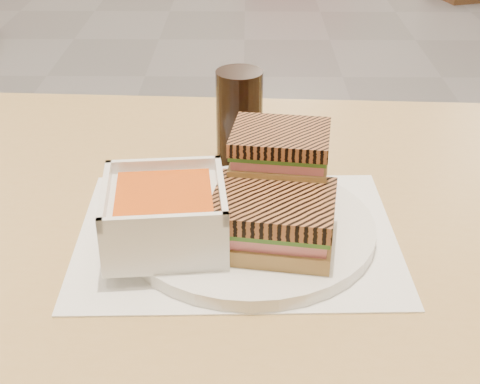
{
  "coord_description": "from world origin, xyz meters",
  "views": [
    {
      "loc": [
        0.02,
        -2.67,
        1.2
      ],
      "look_at": [
        0.01,
        -2.0,
        0.82
      ],
      "focal_mm": 51.22,
      "sensor_mm": 36.0,
      "label": 1
    }
  ],
  "objects_px": {
    "soup_bowl": "(165,216)",
    "panini_lower": "(273,220)",
    "main_table": "(276,270)",
    "plate": "(250,228)",
    "cola_glass": "(239,119)"
  },
  "relations": [
    {
      "from": "soup_bowl",
      "to": "panini_lower",
      "type": "height_order",
      "value": "soup_bowl"
    },
    {
      "from": "main_table",
      "to": "plate",
      "type": "relative_size",
      "value": 4.14
    },
    {
      "from": "plate",
      "to": "soup_bowl",
      "type": "xyz_separation_m",
      "value": [
        -0.1,
        -0.04,
        0.04
      ]
    },
    {
      "from": "plate",
      "to": "cola_glass",
      "type": "height_order",
      "value": "cola_glass"
    },
    {
      "from": "plate",
      "to": "cola_glass",
      "type": "xyz_separation_m",
      "value": [
        -0.02,
        0.19,
        0.06
      ]
    },
    {
      "from": "panini_lower",
      "to": "main_table",
      "type": "bearing_deg",
      "value": 84.69
    },
    {
      "from": "soup_bowl",
      "to": "cola_glass",
      "type": "relative_size",
      "value": 1.06
    },
    {
      "from": "main_table",
      "to": "cola_glass",
      "type": "height_order",
      "value": "cola_glass"
    },
    {
      "from": "main_table",
      "to": "panini_lower",
      "type": "xyz_separation_m",
      "value": [
        -0.01,
        -0.13,
        0.16
      ]
    },
    {
      "from": "panini_lower",
      "to": "cola_glass",
      "type": "xyz_separation_m",
      "value": [
        -0.04,
        0.23,
        0.02
      ]
    },
    {
      "from": "main_table",
      "to": "plate",
      "type": "distance_m",
      "value": 0.16
    },
    {
      "from": "soup_bowl",
      "to": "panini_lower",
      "type": "xyz_separation_m",
      "value": [
        0.12,
        -0.0,
        -0.0
      ]
    },
    {
      "from": "cola_glass",
      "to": "main_table",
      "type": "bearing_deg",
      "value": -62.68
    },
    {
      "from": "plate",
      "to": "cola_glass",
      "type": "relative_size",
      "value": 2.15
    },
    {
      "from": "main_table",
      "to": "plate",
      "type": "bearing_deg",
      "value": -113.29
    }
  ]
}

